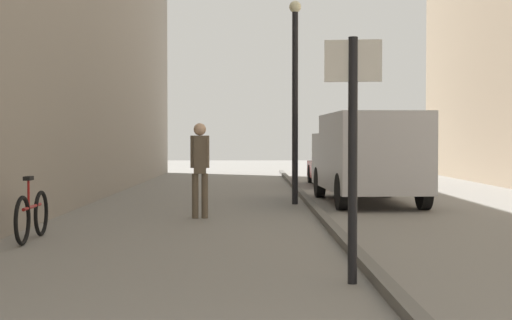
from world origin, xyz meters
The scene contains 8 objects.
ground_plane centered at (0.00, 12.00, 0.00)m, with size 80.00×80.00×0.00m, color gray.
kerb_strip centered at (1.58, 12.00, 0.06)m, with size 0.16×40.00×0.12m, color #615F5B.
pedestrian_main_foreground centered at (-0.77, 12.15, 1.06)m, with size 0.37×0.24×1.84m.
delivery_van centered at (3.00, 15.58, 1.16)m, with size 2.21×5.24×2.13m.
parked_car centered at (3.15, 22.49, 0.71)m, with size 1.89×4.23×1.45m.
street_sign_post centered at (1.30, 5.54, 1.55)m, with size 0.60×0.10×2.60m.
lamp_post centered at (1.25, 15.28, 2.72)m, with size 0.28×0.28×4.76m.
bicycle_leaning centered at (-3.08, 8.95, 0.38)m, with size 0.11×1.77×0.98m.
Camera 1 is at (0.23, -2.37, 1.53)m, focal length 52.86 mm.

